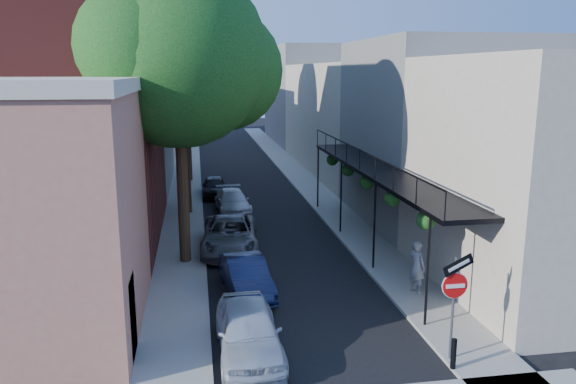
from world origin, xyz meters
name	(u,v)px	position (x,y,z in m)	size (l,w,h in m)	color
road_surface	(241,173)	(0.00, 30.00, 0.01)	(6.00, 64.00, 0.01)	black
sidewalk_left	(187,173)	(-4.00, 30.00, 0.06)	(2.00, 64.00, 0.12)	gray
sidewalk_right	(293,170)	(4.00, 30.00, 0.06)	(2.00, 64.00, 0.12)	gray
buildings_left	(106,109)	(-9.30, 28.76, 4.94)	(10.10, 59.10, 12.00)	tan
buildings_right	(360,113)	(8.99, 29.49, 4.42)	(9.80, 55.00, 10.00)	beige
sign_post	(455,290)	(3.16, 0.97, 2.04)	(0.89, 0.17, 2.99)	#595B60
bollard	(454,354)	(3.00, 0.50, 0.52)	(0.14, 0.14, 0.80)	black
oak_near	(190,60)	(-3.37, 10.26, 7.88)	(7.48, 6.80, 11.42)	#302213
oak_mid	(190,80)	(-3.42, 18.23, 7.06)	(6.60, 6.00, 10.20)	#302213
oak_far	(192,59)	(-3.35, 27.27, 8.26)	(7.70, 7.00, 11.90)	#302213
parked_car_a	(249,331)	(-2.01, 2.25, 0.70)	(1.66, 4.14, 1.41)	silver
parked_car_b	(246,276)	(-1.69, 6.51, 0.62)	(1.32, 3.79, 1.25)	#131B3D
parked_car_c	(230,235)	(-1.95, 11.29, 0.70)	(2.31, 5.01, 1.39)	#5B5E63
parked_car_d	(233,201)	(-1.40, 18.01, 0.59)	(1.66, 4.08, 1.18)	silver
parked_car_e	(214,187)	(-2.26, 22.11, 0.60)	(1.42, 3.53, 1.20)	black
pedestrian	(417,267)	(3.98, 5.40, 1.03)	(0.67, 0.44, 1.82)	gray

